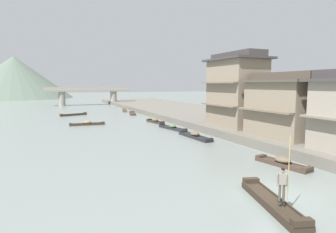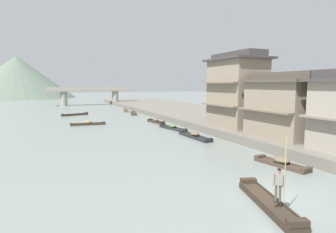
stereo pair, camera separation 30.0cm
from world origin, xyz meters
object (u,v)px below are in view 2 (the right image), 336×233
at_px(boatman_person, 279,181).
at_px(house_waterfront_tall, 236,90).
at_px(boat_moored_nearest, 281,163).
at_px(boat_midriver_upstream, 88,124).
at_px(boat_crossing_west, 195,136).
at_px(boat_moored_third, 173,128).
at_px(boat_moored_second, 134,114).
at_px(boat_foreground_poled, 268,203).
at_px(boat_midriver_drifting, 156,121).
at_px(boat_upstream_distant, 126,111).
at_px(boat_moored_far, 75,115).
at_px(house_waterfront_second, 286,105).
at_px(stone_bridge, 90,93).

height_order(boatman_person, house_waterfront_tall, house_waterfront_tall).
distance_m(boat_moored_nearest, house_waterfront_tall, 14.86).
bearing_deg(boat_midriver_upstream, boat_crossing_west, -57.37).
xyz_separation_m(boat_crossing_west, house_waterfront_tall, (6.06, 0.97, 4.93)).
bearing_deg(boat_moored_third, boat_moored_second, 88.57).
distance_m(boat_crossing_west, house_waterfront_tall, 7.87).
height_order(boat_foreground_poled, boat_midriver_drifting, boat_midriver_drifting).
relative_size(boat_midriver_upstream, boat_upstream_distant, 1.23).
distance_m(boat_moored_third, boat_crossing_west, 6.41).
height_order(boat_moored_nearest, boat_midriver_drifting, boat_moored_nearest).
distance_m(boat_foreground_poled, boat_upstream_distant, 50.29).
height_order(boat_moored_nearest, boat_moored_second, boat_moored_nearest).
bearing_deg(boat_midriver_upstream, boat_moored_nearest, -69.26).
relative_size(boat_moored_third, boat_crossing_west, 0.95).
distance_m(boat_foreground_poled, house_waterfront_tall, 21.64).
xyz_separation_m(boat_moored_second, boat_moored_third, (-0.51, -20.32, 0.08)).
xyz_separation_m(boat_moored_third, boat_crossing_west, (-0.17, -6.41, 0.02)).
distance_m(boatman_person, boat_midriver_drifting, 31.59).
bearing_deg(boat_crossing_west, boat_moored_nearest, -86.98).
height_order(boat_moored_third, boat_upstream_distant, boat_moored_third).
relative_size(boat_moored_second, boat_midriver_upstream, 1.01).
bearing_deg(boatman_person, boat_upstream_distant, 83.33).
relative_size(boat_midriver_upstream, boat_crossing_west, 0.86).
height_order(boatman_person, boat_moored_third, boatman_person).
distance_m(boat_foreground_poled, boat_moored_third, 23.90).
xyz_separation_m(boat_moored_nearest, boat_crossing_west, (-0.63, 11.96, -0.02)).
height_order(boat_foreground_poled, boat_crossing_west, boat_crossing_west).
distance_m(boat_moored_second, boat_midriver_drifting, 13.43).
height_order(boat_moored_far, house_waterfront_second, house_waterfront_second).
distance_m(boat_midriver_upstream, boat_crossing_west, 17.70).
bearing_deg(boat_foreground_poled, boatman_person, -104.76).
bearing_deg(boatman_person, boat_foreground_poled, 75.24).
relative_size(boat_midriver_drifting, stone_bridge, 0.18).
bearing_deg(boat_midriver_upstream, boat_foreground_poled, -81.93).
height_order(boatman_person, boat_crossing_west, boatman_person).
relative_size(boat_moored_far, stone_bridge, 0.21).
relative_size(boat_foreground_poled, house_waterfront_tall, 0.61).
distance_m(boat_moored_far, boat_midriver_drifting, 18.92).
xyz_separation_m(boat_moored_second, stone_bridge, (-4.44, 28.82, 3.22)).
bearing_deg(boat_upstream_distant, boat_midriver_upstream, -119.45).
bearing_deg(house_waterfront_second, boat_crossing_west, 133.46).
bearing_deg(boat_midriver_upstream, boat_moored_far, 92.69).
distance_m(boatman_person, boat_moored_second, 44.89).
distance_m(boat_foreground_poled, house_waterfront_second, 15.73).
bearing_deg(boat_midriver_drifting, stone_bridge, 95.61).
height_order(boat_upstream_distant, boat_crossing_west, boat_crossing_west).
bearing_deg(boat_crossing_west, boatman_person, -106.47).
xyz_separation_m(boatman_person, boat_upstream_distant, (5.94, 50.78, -1.39)).
xyz_separation_m(boatman_person, boat_moored_third, (5.42, 24.15, -1.36)).
distance_m(house_waterfront_tall, stone_bridge, 55.48).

